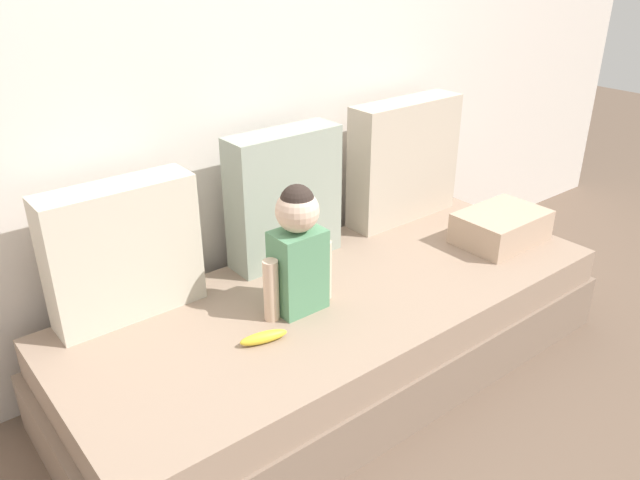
% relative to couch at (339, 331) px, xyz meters
% --- Properties ---
extents(ground_plane, '(12.00, 12.00, 0.00)m').
position_rel_couch_xyz_m(ground_plane, '(0.00, 0.00, -0.19)').
color(ground_plane, brown).
extents(back_wall, '(5.47, 0.10, 2.26)m').
position_rel_couch_xyz_m(back_wall, '(0.00, 0.59, 0.94)').
color(back_wall, silver).
rests_on(back_wall, ground).
extents(couch, '(2.27, 0.93, 0.38)m').
position_rel_couch_xyz_m(couch, '(0.00, 0.00, 0.00)').
color(couch, '#826C5B').
rests_on(couch, ground).
extents(throw_pillow_left, '(0.54, 0.16, 0.50)m').
position_rel_couch_xyz_m(throw_pillow_left, '(-0.70, 0.36, 0.45)').
color(throw_pillow_left, beige).
rests_on(throw_pillow_left, couch).
extents(throw_pillow_center, '(0.49, 0.16, 0.56)m').
position_rel_couch_xyz_m(throw_pillow_center, '(0.00, 0.36, 0.47)').
color(throw_pillow_center, '#99A393').
rests_on(throw_pillow_center, couch).
extents(throw_pillow_right, '(0.59, 0.16, 0.58)m').
position_rel_couch_xyz_m(throw_pillow_right, '(0.70, 0.36, 0.48)').
color(throw_pillow_right, '#C1B29E').
rests_on(throw_pillow_right, couch).
extents(toddler, '(0.30, 0.16, 0.49)m').
position_rel_couch_xyz_m(toddler, '(-0.20, 0.00, 0.44)').
color(toddler, '#568E66').
rests_on(toddler, couch).
extents(banana, '(0.18, 0.08, 0.04)m').
position_rel_couch_xyz_m(banana, '(-0.43, -0.10, 0.21)').
color(banana, yellow).
rests_on(banana, couch).
extents(folded_blanket, '(0.40, 0.28, 0.14)m').
position_rel_couch_xyz_m(folded_blanket, '(0.86, -0.12, 0.26)').
color(folded_blanket, tan).
rests_on(folded_blanket, couch).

